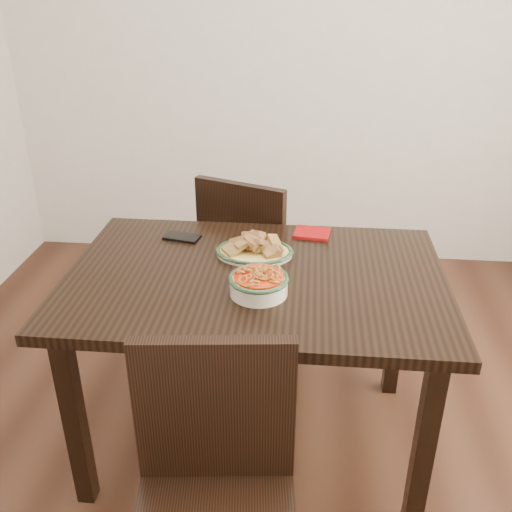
# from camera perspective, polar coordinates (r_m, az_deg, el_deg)

# --- Properties ---
(floor) EXTENTS (3.50, 3.50, 0.00)m
(floor) POSITION_cam_1_polar(r_m,az_deg,el_deg) (2.38, 2.46, -18.64)
(floor) COLOR #321A0F
(floor) RESTS_ON ground
(wall_back) EXTENTS (3.50, 0.10, 2.60)m
(wall_back) POSITION_cam_1_polar(r_m,az_deg,el_deg) (3.44, 4.76, 20.14)
(wall_back) COLOR beige
(wall_back) RESTS_ON ground
(dining_table) EXTENTS (1.31, 0.87, 0.75)m
(dining_table) POSITION_cam_1_polar(r_m,az_deg,el_deg) (2.02, -0.06, -4.03)
(dining_table) COLOR black
(dining_table) RESTS_ON ground
(chair_far) EXTENTS (0.54, 0.54, 0.89)m
(chair_far) POSITION_cam_1_polar(r_m,az_deg,el_deg) (2.65, -0.46, -0.00)
(chair_far) COLOR black
(chair_far) RESTS_ON ground
(chair_near) EXTENTS (0.46, 0.46, 0.89)m
(chair_near) POSITION_cam_1_polar(r_m,az_deg,el_deg) (1.58, -4.16, -22.29)
(chair_near) COLOR black
(chair_near) RESTS_ON ground
(fish_plate) EXTENTS (0.28, 0.22, 0.11)m
(fish_plate) POSITION_cam_1_polar(r_m,az_deg,el_deg) (2.08, -0.17, 1.22)
(fish_plate) COLOR beige
(fish_plate) RESTS_ON dining_table
(noodle_bowl) EXTENTS (0.20, 0.20, 0.08)m
(noodle_bowl) POSITION_cam_1_polar(r_m,az_deg,el_deg) (1.84, 0.27, -2.60)
(noodle_bowl) COLOR beige
(noodle_bowl) RESTS_ON dining_table
(smartphone) EXTENTS (0.15, 0.10, 0.01)m
(smartphone) POSITION_cam_1_polar(r_m,az_deg,el_deg) (2.25, -7.40, 1.88)
(smartphone) COLOR black
(smartphone) RESTS_ON dining_table
(napkin) EXTENTS (0.15, 0.13, 0.01)m
(napkin) POSITION_cam_1_polar(r_m,az_deg,el_deg) (2.27, 5.63, 2.30)
(napkin) COLOR #970B0B
(napkin) RESTS_ON dining_table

